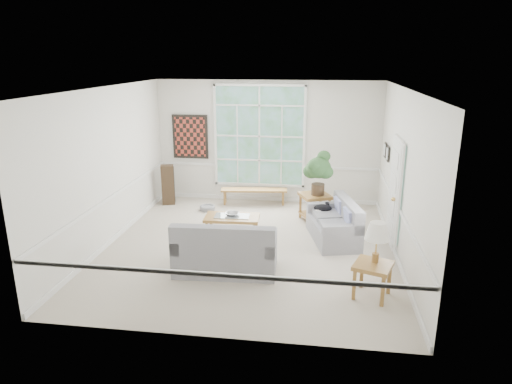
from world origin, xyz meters
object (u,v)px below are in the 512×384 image
loveseat_right (333,221)px  loveseat_front (226,245)px  coffee_table (232,226)px  side_table (372,280)px  end_table (315,207)px

loveseat_right → loveseat_front: 2.46m
coffee_table → side_table: (2.58, -2.16, 0.07)m
loveseat_right → loveseat_front: bearing=-152.1°
loveseat_front → coffee_table: size_ratio=1.55×
coffee_table → loveseat_front: bearing=-85.9°
side_table → coffee_table: bearing=140.0°
coffee_table → end_table: end_table is taller
loveseat_front → side_table: (2.38, -0.57, -0.19)m
end_table → loveseat_front: bearing=-118.3°
end_table → loveseat_right: bearing=-70.8°
loveseat_right → end_table: 1.17m
loveseat_right → side_table: (0.54, -2.19, -0.14)m
loveseat_right → coffee_table: loveseat_right is taller
side_table → loveseat_front: bearing=166.5°
side_table → loveseat_right: bearing=103.8°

